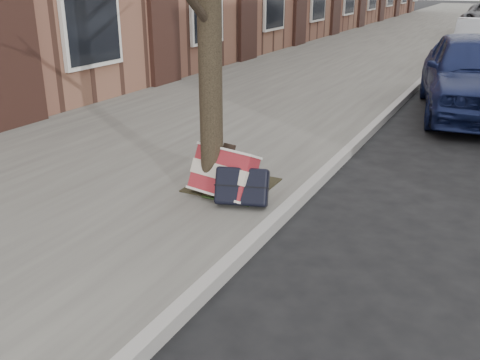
% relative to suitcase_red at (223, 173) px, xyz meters
% --- Properties ---
extents(ground, '(120.00, 120.00, 0.00)m').
position_rel_suitcase_red_xyz_m(ground, '(1.92, -0.86, -0.39)').
color(ground, black).
rests_on(ground, ground).
extents(near_sidewalk, '(5.00, 70.00, 0.12)m').
position_rel_suitcase_red_xyz_m(near_sidewalk, '(-1.78, 14.14, -0.33)').
color(near_sidewalk, slate).
rests_on(near_sidewalk, ground).
extents(dirt_patch, '(0.85, 0.85, 0.02)m').
position_rel_suitcase_red_xyz_m(dirt_patch, '(-0.08, 0.34, -0.26)').
color(dirt_patch, black).
rests_on(dirt_patch, near_sidewalk).
extents(suitcase_red, '(0.75, 0.50, 0.54)m').
position_rel_suitcase_red_xyz_m(suitcase_red, '(0.00, 0.00, 0.00)').
color(suitcase_red, maroon).
rests_on(suitcase_red, near_sidewalk).
extents(suitcase_navy, '(0.60, 0.46, 0.42)m').
position_rel_suitcase_red_xyz_m(suitcase_navy, '(0.27, -0.10, -0.06)').
color(suitcase_navy, black).
rests_on(suitcase_navy, near_sidewalk).
extents(car_near_front, '(2.47, 4.47, 1.44)m').
position_rel_suitcase_red_xyz_m(car_near_front, '(1.93, 5.66, 0.33)').
color(car_near_front, '#141C47').
rests_on(car_near_front, ground).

